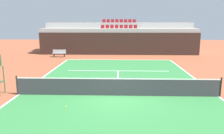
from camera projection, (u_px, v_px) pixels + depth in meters
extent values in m
plane|color=brown|center=(117.00, 96.00, 12.34)|extent=(80.00, 80.00, 0.00)
cube|color=#2D7238|center=(117.00, 96.00, 12.34)|extent=(11.00, 24.00, 0.01)
cube|color=white|center=(119.00, 60.00, 24.05)|extent=(11.00, 0.10, 0.00)
cube|color=white|center=(19.00, 94.00, 12.52)|extent=(0.10, 24.00, 0.00)
cube|color=white|center=(219.00, 97.00, 12.15)|extent=(0.10, 24.00, 0.00)
cube|color=white|center=(118.00, 71.00, 18.61)|extent=(8.26, 0.10, 0.00)
cube|color=white|center=(118.00, 81.00, 15.47)|extent=(0.10, 6.40, 0.00)
cube|color=black|center=(119.00, 44.00, 27.55)|extent=(19.45, 0.30, 2.69)
cube|color=#9E9E99|center=(119.00, 41.00, 28.83)|extent=(19.45, 2.40, 3.18)
cube|color=#9E9E99|center=(119.00, 37.00, 31.11)|extent=(19.45, 2.40, 3.89)
cube|color=maroon|center=(103.00, 28.00, 28.58)|extent=(0.44, 0.44, 0.04)
cube|color=maroon|center=(103.00, 26.00, 28.74)|extent=(0.44, 0.04, 0.40)
cube|color=maroon|center=(107.00, 28.00, 28.56)|extent=(0.44, 0.44, 0.04)
cube|color=maroon|center=(107.00, 26.00, 28.72)|extent=(0.44, 0.04, 0.40)
cube|color=maroon|center=(112.00, 28.00, 28.55)|extent=(0.44, 0.44, 0.04)
cube|color=maroon|center=(112.00, 26.00, 28.70)|extent=(0.44, 0.04, 0.40)
cube|color=maroon|center=(117.00, 28.00, 28.53)|extent=(0.44, 0.44, 0.04)
cube|color=maroon|center=(117.00, 26.00, 28.68)|extent=(0.44, 0.04, 0.40)
cube|color=maroon|center=(121.00, 28.00, 28.51)|extent=(0.44, 0.44, 0.04)
cube|color=maroon|center=(121.00, 26.00, 28.66)|extent=(0.44, 0.04, 0.40)
cube|color=maroon|center=(126.00, 28.00, 28.49)|extent=(0.44, 0.44, 0.04)
cube|color=maroon|center=(126.00, 26.00, 28.64)|extent=(0.44, 0.04, 0.40)
cube|color=maroon|center=(131.00, 28.00, 28.47)|extent=(0.44, 0.44, 0.04)
cube|color=maroon|center=(131.00, 26.00, 28.62)|extent=(0.44, 0.04, 0.40)
cube|color=maroon|center=(135.00, 28.00, 28.45)|extent=(0.44, 0.44, 0.04)
cube|color=maroon|center=(135.00, 26.00, 28.60)|extent=(0.44, 0.04, 0.40)
cube|color=maroon|center=(104.00, 22.00, 30.80)|extent=(0.44, 0.44, 0.04)
cube|color=maroon|center=(104.00, 21.00, 30.95)|extent=(0.44, 0.04, 0.40)
cube|color=maroon|center=(108.00, 22.00, 30.78)|extent=(0.44, 0.44, 0.04)
cube|color=maroon|center=(108.00, 21.00, 30.93)|extent=(0.44, 0.04, 0.40)
cube|color=maroon|center=(113.00, 22.00, 30.76)|extent=(0.44, 0.44, 0.04)
cube|color=maroon|center=(113.00, 21.00, 30.91)|extent=(0.44, 0.04, 0.40)
cube|color=maroon|center=(117.00, 22.00, 30.74)|extent=(0.44, 0.44, 0.04)
cube|color=maroon|center=(117.00, 21.00, 30.89)|extent=(0.44, 0.04, 0.40)
cube|color=maroon|center=(121.00, 22.00, 30.72)|extent=(0.44, 0.44, 0.04)
cube|color=maroon|center=(121.00, 21.00, 30.87)|extent=(0.44, 0.04, 0.40)
cube|color=maroon|center=(126.00, 22.00, 30.70)|extent=(0.44, 0.44, 0.04)
cube|color=maroon|center=(126.00, 21.00, 30.85)|extent=(0.44, 0.04, 0.40)
cube|color=maroon|center=(130.00, 22.00, 30.68)|extent=(0.44, 0.44, 0.04)
cube|color=maroon|center=(130.00, 21.00, 30.83)|extent=(0.44, 0.04, 0.40)
cube|color=maroon|center=(134.00, 22.00, 30.66)|extent=(0.44, 0.44, 0.04)
cube|color=maroon|center=(134.00, 21.00, 30.81)|extent=(0.44, 0.04, 0.40)
cylinder|color=black|center=(17.00, 85.00, 12.41)|extent=(0.08, 0.08, 1.07)
cylinder|color=black|center=(221.00, 87.00, 12.05)|extent=(0.08, 0.08, 1.07)
cube|color=#333338|center=(117.00, 87.00, 12.25)|extent=(10.90, 0.02, 0.92)
cube|color=white|center=(117.00, 79.00, 12.15)|extent=(10.90, 0.04, 0.05)
cylinder|color=#334C2D|center=(4.00, 80.00, 12.69)|extent=(0.06, 0.06, 1.55)
cube|color=#99999E|center=(59.00, 53.00, 25.86)|extent=(1.50, 0.40, 0.05)
cube|color=#99999E|center=(59.00, 51.00, 25.99)|extent=(1.50, 0.04, 0.36)
cube|color=#2D2D33|center=(54.00, 55.00, 25.79)|extent=(0.06, 0.06, 0.42)
cube|color=#2D2D33|center=(64.00, 55.00, 25.75)|extent=(0.06, 0.06, 0.42)
cube|color=#2D2D33|center=(54.00, 55.00, 26.06)|extent=(0.06, 0.06, 0.42)
cube|color=#2D2D33|center=(65.00, 55.00, 26.02)|extent=(0.06, 0.06, 0.42)
sphere|color=#CCE033|center=(65.00, 107.00, 10.62)|extent=(0.07, 0.07, 0.07)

